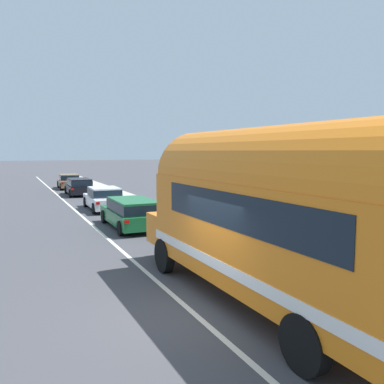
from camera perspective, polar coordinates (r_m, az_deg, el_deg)
ground_plane at (r=9.28m, az=0.25°, el=-16.81°), size 300.00×300.00×0.00m
lane_markings at (r=20.74m, az=-9.82°, el=-4.14°), size 3.56×80.00×0.01m
sidewalk_slab at (r=19.80m, az=-0.35°, el=-4.32°), size 1.98×90.00×0.15m
painted_bus at (r=8.85m, az=12.78°, el=-2.54°), size 2.71×10.61×4.12m
car_lead at (r=18.82m, az=-8.48°, el=-2.71°), size 2.05×4.79×1.37m
car_second at (r=25.07m, az=-12.32°, el=-0.77°), size 2.03×4.68×1.37m
car_third at (r=33.64m, az=-15.70°, el=0.88°), size 1.96×4.50×1.37m
car_fourth at (r=39.93m, az=-17.02°, el=1.51°), size 2.04×4.44×1.37m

